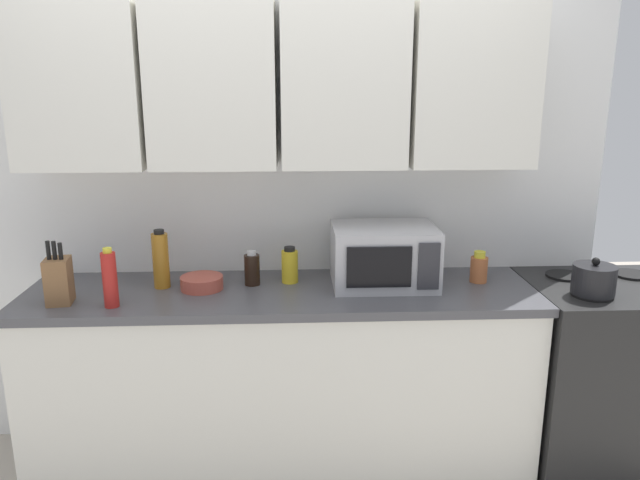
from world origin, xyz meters
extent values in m
cube|color=white|center=(0.00, 0.03, 1.30)|extent=(3.22, 0.06, 2.60)
cube|color=white|center=(-0.87, -0.15, 1.83)|extent=(0.56, 0.33, 0.75)
cube|color=white|center=(-0.29, -0.15, 1.83)|extent=(0.56, 0.33, 0.75)
cube|color=white|center=(0.29, -0.15, 1.83)|extent=(0.56, 0.33, 0.75)
cube|color=white|center=(0.87, -0.15, 1.83)|extent=(0.56, 0.33, 0.75)
cube|color=white|center=(0.00, -0.30, 0.43)|extent=(2.32, 0.60, 0.86)
cube|color=#4C4C51|center=(0.00, -0.30, 0.88)|extent=(2.35, 0.63, 0.04)
cube|color=black|center=(1.56, -0.32, 0.45)|extent=(0.76, 0.64, 0.90)
cylinder|color=black|center=(1.39, -0.46, 0.91)|extent=(0.18, 0.18, 0.01)
cylinder|color=black|center=(1.39, -0.18, 0.91)|extent=(0.18, 0.18, 0.01)
cylinder|color=black|center=(1.73, -0.18, 0.91)|extent=(0.18, 0.18, 0.01)
cylinder|color=black|center=(1.39, -0.46, 0.98)|extent=(0.19, 0.19, 0.13)
sphere|color=black|center=(1.39, -0.46, 1.06)|extent=(0.04, 0.04, 0.04)
cube|color=#B7B7BC|center=(0.48, -0.25, 1.04)|extent=(0.48, 0.36, 0.28)
cube|color=black|center=(0.43, -0.43, 1.04)|extent=(0.29, 0.01, 0.18)
cube|color=#2D2D33|center=(0.65, -0.43, 1.04)|extent=(0.10, 0.01, 0.21)
cube|color=brown|center=(-0.95, -0.44, 1.00)|extent=(0.11, 0.13, 0.20)
cylinder|color=black|center=(-0.98, -0.45, 1.14)|extent=(0.02, 0.02, 0.08)
cylinder|color=black|center=(-0.95, -0.45, 1.14)|extent=(0.02, 0.02, 0.08)
cylinder|color=black|center=(-0.93, -0.45, 1.14)|extent=(0.02, 0.02, 0.07)
cylinder|color=#BC6638|center=(0.94, -0.24, 0.96)|extent=(0.08, 0.08, 0.12)
cylinder|color=yellow|center=(0.94, -0.24, 1.04)|extent=(0.05, 0.05, 0.03)
cylinder|color=#AD701E|center=(-0.56, -0.24, 1.03)|extent=(0.07, 0.07, 0.26)
cylinder|color=black|center=(-0.56, -0.24, 1.17)|extent=(0.05, 0.05, 0.02)
cylinder|color=red|center=(-0.72, -0.49, 1.02)|extent=(0.06, 0.06, 0.24)
cylinder|color=yellow|center=(-0.72, -0.49, 1.15)|extent=(0.04, 0.04, 0.02)
cylinder|color=black|center=(-0.14, -0.23, 0.97)|extent=(0.07, 0.07, 0.14)
cylinder|color=silver|center=(-0.14, -0.23, 1.06)|extent=(0.04, 0.04, 0.02)
cylinder|color=gold|center=(0.04, -0.20, 0.98)|extent=(0.08, 0.08, 0.15)
cylinder|color=black|center=(0.04, -0.20, 1.06)|extent=(0.05, 0.05, 0.02)
cylinder|color=#B24C3D|center=(-0.37, -0.28, 0.93)|extent=(0.20, 0.20, 0.06)
camera|label=1|loc=(0.05, -2.96, 1.82)|focal=34.06mm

